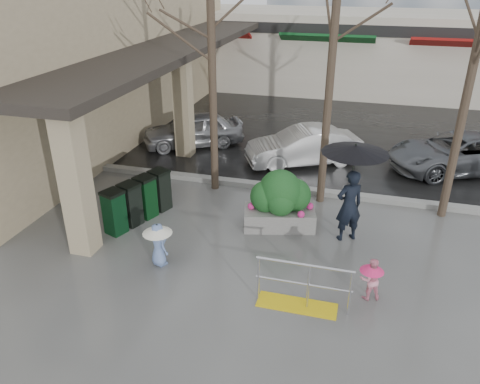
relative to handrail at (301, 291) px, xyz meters
The scene contains 19 objects.
ground 1.85m from the handrail, 138.58° to the left, with size 120.00×120.00×0.00m, color #51514F.
street_asphalt 23.24m from the handrail, 93.36° to the left, with size 120.00×36.00×0.01m, color black.
curb 5.38m from the handrail, 104.66° to the left, with size 120.00×0.30×0.15m, color gray.
near_building 14.32m from the handrail, 138.39° to the left, with size 6.00×18.00×8.00m, color tan.
canopy_slab 11.54m from the handrail, 123.81° to the left, with size 2.80×18.00×0.25m, color #2D2823.
pillar_front 5.48m from the handrail, behind, with size 0.55×0.55×3.50m, color tan.
pillar_back 9.02m from the handrail, 126.15° to the left, with size 0.55×0.55×3.50m, color tan.
storefront_row 19.25m from the handrail, 88.07° to the left, with size 34.00×6.74×4.00m.
handrail is the anchor object (origin of this frame).
tree_west 7.52m from the handrail, 124.99° to the left, with size 3.20×3.20×6.80m.
tree_midwest 6.83m from the handrail, 91.91° to the left, with size 3.20×3.20×7.00m.
woman 3.18m from the handrail, 76.33° to the left, with size 1.55×1.55×2.51m.
child_pink 1.47m from the handrail, 25.98° to the left, with size 0.54×0.49×0.93m.
child_blue 3.38m from the handrail, 169.55° to the left, with size 0.67×0.67×1.04m.
planter 3.23m from the handrail, 108.52° to the left, with size 1.97×1.32×1.58m.
news_boxes 5.25m from the handrail, 153.12° to the left, with size 1.17×2.11×1.16m.
car_a 9.74m from the handrail, 123.09° to the left, with size 1.49×3.70×1.26m, color #A0A1A5.
car_b 7.55m from the handrail, 98.28° to the left, with size 1.33×3.82×1.26m, color silver.
car_c 9.12m from the handrail, 64.63° to the left, with size 2.09×4.53×1.26m, color slate.
Camera 1 is at (2.18, -8.68, 6.15)m, focal length 35.00 mm.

